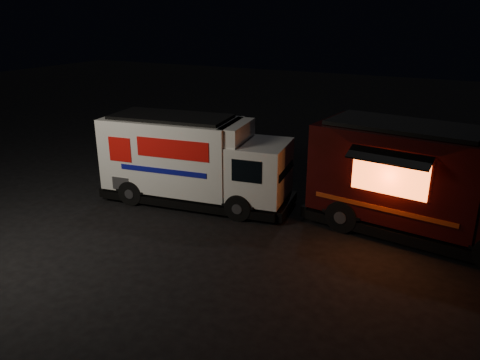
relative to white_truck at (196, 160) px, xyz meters
name	(u,v)px	position (x,y,z in m)	size (l,w,h in m)	color
ground	(168,235)	(0.62, -2.58, -1.47)	(80.00, 80.00, 0.00)	black
white_truck	(196,160)	(0.00, 0.00, 0.00)	(6.47, 2.21, 2.93)	white
red_truck	(431,183)	(7.22, 0.85, 0.13)	(6.85, 2.52, 3.19)	black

